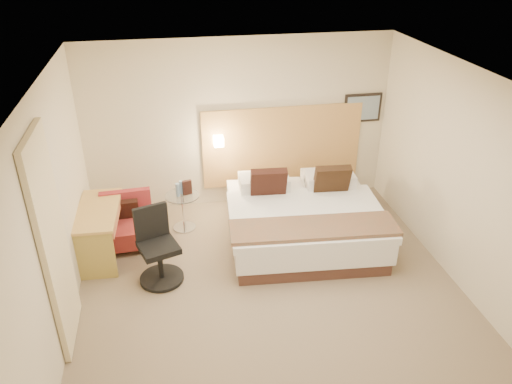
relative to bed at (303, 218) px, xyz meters
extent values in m
cube|color=#786750|center=(-0.71, -1.16, -0.35)|extent=(4.80, 5.00, 0.02)
cube|color=white|center=(-0.71, -1.16, 2.37)|extent=(4.80, 5.00, 0.02)
cube|color=beige|center=(-0.71, 1.35, 1.01)|extent=(4.80, 0.02, 2.70)
cube|color=beige|center=(-0.71, -3.67, 1.01)|extent=(4.80, 0.02, 2.70)
cube|color=beige|center=(-3.12, -1.16, 1.01)|extent=(0.02, 5.00, 2.70)
cube|color=beige|center=(1.70, -1.16, 1.01)|extent=(0.02, 5.00, 2.70)
cube|color=tan|center=(-0.01, 1.31, 0.61)|extent=(2.60, 0.04, 1.30)
cube|color=black|center=(1.31, 1.32, 1.16)|extent=(0.62, 0.03, 0.47)
cube|color=#768DA2|center=(1.31, 1.30, 1.16)|extent=(0.54, 0.01, 0.39)
cylinder|color=silver|center=(-1.06, 1.26, 0.81)|extent=(0.02, 0.12, 0.02)
cube|color=#FFEDC6|center=(-1.06, 1.20, 0.81)|extent=(0.15, 0.15, 0.15)
cube|color=beige|center=(-3.07, -1.41, 0.88)|extent=(0.06, 0.90, 2.42)
cylinder|color=#7FA4C4|center=(-1.75, 0.60, 0.33)|extent=(0.07, 0.07, 0.20)
cylinder|color=#96BDE8|center=(-1.69, 0.68, 0.33)|extent=(0.07, 0.07, 0.20)
cube|color=#331814|center=(-1.61, 0.63, 0.34)|extent=(0.14, 0.08, 0.23)
cube|color=#492C24|center=(0.00, 0.00, -0.25)|extent=(2.18, 2.18, 0.19)
cube|color=white|center=(0.00, 0.00, 0.00)|extent=(2.25, 2.25, 0.31)
cube|color=white|center=(-0.02, -0.30, 0.21)|extent=(2.26, 1.67, 0.10)
cube|color=white|center=(-0.44, 0.80, 0.25)|extent=(0.76, 0.45, 0.19)
cube|color=white|center=(0.56, 0.73, 0.25)|extent=(0.76, 0.45, 0.19)
cube|color=silver|center=(-0.46, 0.53, 0.36)|extent=(0.76, 0.45, 0.19)
cube|color=silver|center=(0.54, 0.46, 0.36)|extent=(0.76, 0.45, 0.19)
cube|color=black|center=(-0.45, 0.32, 0.44)|extent=(0.54, 0.32, 0.54)
cube|color=black|center=(0.49, 0.25, 0.44)|extent=(0.54, 0.32, 0.54)
cube|color=#C25627|center=(-0.06, -0.71, 0.29)|extent=(2.23, 0.75, 0.05)
cube|color=#9B7349|center=(-2.76, 0.03, -0.30)|extent=(0.08, 0.08, 0.09)
cube|color=tan|center=(-2.19, 0.06, -0.30)|extent=(0.08, 0.08, 0.09)
cube|color=#9C7849|center=(-2.79, 0.53, -0.30)|extent=(0.08, 0.08, 0.09)
cube|color=tan|center=(-2.22, 0.56, -0.30)|extent=(0.08, 0.08, 0.09)
cube|color=maroon|center=(-2.49, 0.29, -0.12)|extent=(0.75, 0.66, 0.27)
cube|color=maroon|center=(-2.50, 0.55, 0.21)|extent=(0.72, 0.14, 0.40)
cube|color=black|center=(-2.50, 0.45, 0.15)|extent=(0.35, 0.19, 0.35)
cylinder|color=silver|center=(-1.69, 0.61, -0.33)|extent=(0.42, 0.42, 0.02)
cylinder|color=white|center=(-1.69, 0.61, -0.06)|extent=(0.05, 0.05, 0.53)
cylinder|color=silver|center=(-1.69, 0.61, 0.22)|extent=(0.62, 0.62, 0.01)
cube|color=tan|center=(-2.84, 0.12, 0.37)|extent=(0.59, 1.20, 0.04)
cube|color=#AE9744|center=(-2.87, -0.43, 0.01)|extent=(0.49, 0.06, 0.70)
cube|color=tan|center=(-2.82, 0.67, 0.01)|extent=(0.49, 0.06, 0.70)
cube|color=#D27F52|center=(-2.80, 0.12, 0.30)|extent=(0.49, 1.12, 0.10)
cylinder|color=black|center=(-2.06, -0.62, -0.31)|extent=(0.72, 0.72, 0.04)
cylinder|color=black|center=(-2.06, -0.62, -0.07)|extent=(0.08, 0.08, 0.44)
cube|color=black|center=(-2.06, -0.62, 0.17)|extent=(0.58, 0.58, 0.08)
cube|color=black|center=(-2.13, -0.42, 0.45)|extent=(0.43, 0.19, 0.46)
camera|label=1|loc=(-1.82, -5.97, 3.76)|focal=35.00mm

